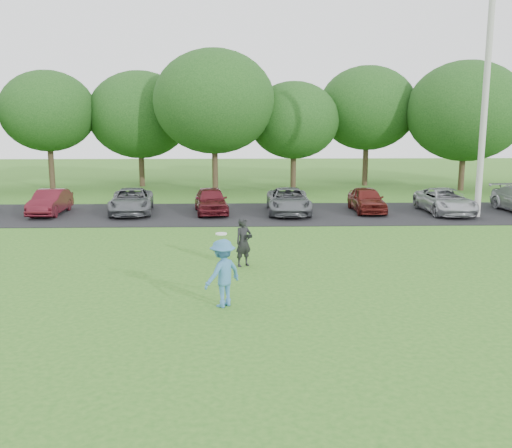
{
  "coord_description": "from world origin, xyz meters",
  "views": [
    {
      "loc": [
        -0.52,
        -13.81,
        4.55
      ],
      "look_at": [
        0.0,
        3.5,
        1.3
      ],
      "focal_mm": 40.0,
      "sensor_mm": 36.0,
      "label": 1
    }
  ],
  "objects": [
    {
      "name": "parking_lot",
      "position": [
        0.0,
        13.0,
        0.01
      ],
      "size": [
        32.0,
        6.5,
        0.03
      ],
      "primitive_type": "cube",
      "color": "black",
      "rests_on": "ground"
    },
    {
      "name": "camera_bystander",
      "position": [
        -0.39,
        3.36,
        0.76
      ],
      "size": [
        0.66,
        0.61,
        1.52
      ],
      "color": "black",
      "rests_on": "ground"
    },
    {
      "name": "frisbee_player",
      "position": [
        -0.93,
        -0.44,
        0.84
      ],
      "size": [
        1.2,
        1.2,
        1.88
      ],
      "color": "teal",
      "rests_on": "ground"
    },
    {
      "name": "utility_pole",
      "position": [
        10.48,
        11.84,
        5.32
      ],
      "size": [
        0.28,
        0.28,
        10.64
      ],
      "primitive_type": "cylinder",
      "color": "#AEACA8",
      "rests_on": "ground"
    },
    {
      "name": "tree_row",
      "position": [
        1.51,
        22.76,
        4.91
      ],
      "size": [
        42.39,
        9.85,
        8.64
      ],
      "color": "#38281C",
      "rests_on": "ground"
    },
    {
      "name": "parked_cars",
      "position": [
        1.65,
        13.05,
        0.62
      ],
      "size": [
        28.04,
        4.8,
        1.24
      ],
      "color": "#575A5F",
      "rests_on": "parking_lot"
    },
    {
      "name": "ground",
      "position": [
        0.0,
        0.0,
        0.0
      ],
      "size": [
        100.0,
        100.0,
        0.0
      ],
      "primitive_type": "plane",
      "color": "#2B641C",
      "rests_on": "ground"
    }
  ]
}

